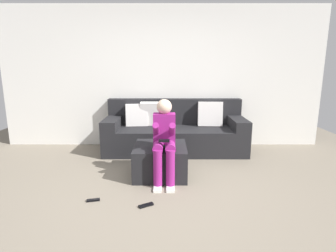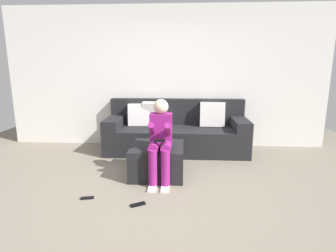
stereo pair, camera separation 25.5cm
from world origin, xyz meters
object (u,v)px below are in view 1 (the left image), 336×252
Objects in this scene: ottoman at (160,160)px; remote_by_storage_bin at (93,200)px; remote_near_ottoman at (146,205)px; person_seated at (164,138)px; couch_sectional at (174,132)px.

ottoman is 5.02× the size of remote_by_storage_bin.
person_seated is at bearing 44.43° from remote_near_ottoman.
person_seated reaches higher than couch_sectional.
ottoman is (-0.23, -1.16, -0.12)m from couch_sectional.
person_seated is 1.16m from remote_by_storage_bin.
person_seated is at bearing 22.06° from remote_by_storage_bin.
person_seated reaches higher than remote_near_ottoman.
person_seated is at bearing -73.49° from ottoman.
remote_near_ottoman is (-0.36, -2.06, -0.33)m from couch_sectional.
ottoman is at bearing 32.91° from remote_by_storage_bin.
person_seated reaches higher than ottoman.
remote_by_storage_bin is at bearing -116.72° from couch_sectional.
person_seated reaches higher than remote_by_storage_bin.
couch_sectional is 14.75× the size of remote_near_ottoman.
person_seated is at bearing -97.06° from couch_sectional.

